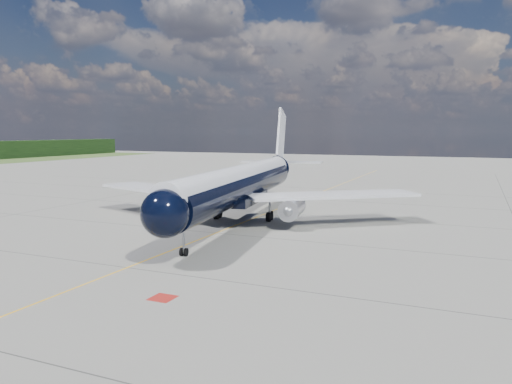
% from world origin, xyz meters
% --- Properties ---
extents(ground, '(320.00, 320.00, 0.00)m').
position_xyz_m(ground, '(0.00, 30.00, 0.00)').
color(ground, gray).
rests_on(ground, ground).
extents(taxiway_centerline, '(0.16, 160.00, 0.01)m').
position_xyz_m(taxiway_centerline, '(0.00, 25.00, 0.00)').
color(taxiway_centerline, '#FFB30D').
rests_on(taxiway_centerline, ground).
extents(red_marking, '(1.60, 1.60, 0.01)m').
position_xyz_m(red_marking, '(6.80, -10.00, 0.00)').
color(red_marking, maroon).
rests_on(red_marking, ground).
extents(main_airliner, '(41.44, 50.91, 14.75)m').
position_xyz_m(main_airliner, '(-0.74, 18.41, 4.58)').
color(main_airliner, black).
rests_on(main_airliner, ground).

